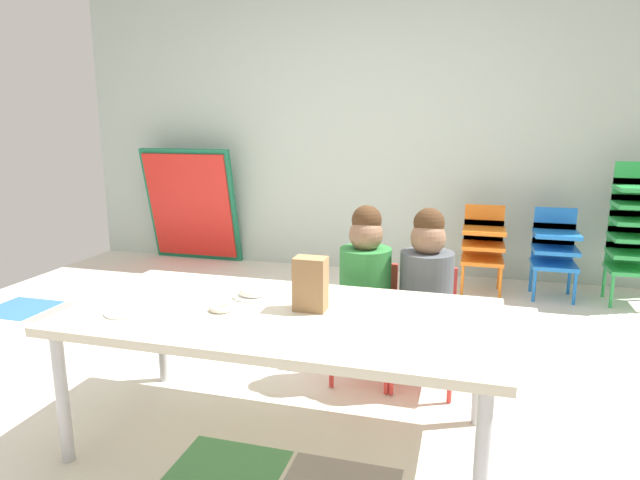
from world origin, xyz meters
name	(u,v)px	position (x,y,z in m)	size (l,w,h in m)	color
ground_plane	(296,375)	(0.00, 0.00, -0.01)	(5.52, 4.48, 0.02)	silver
back_wall	(374,113)	(0.00, 2.24, 1.39)	(5.52, 0.10, 2.79)	#B2C1B7
craft_table	(282,323)	(0.15, -0.62, 0.53)	(1.74, 0.84, 0.58)	beige
seated_child_near_camera	(366,278)	(0.37, 0.03, 0.55)	(0.32, 0.32, 0.92)	red
seated_child_middle_seat	(426,282)	(0.67, 0.03, 0.55)	(0.32, 0.31, 0.92)	red
kid_chair_orange_stack	(483,242)	(0.97, 1.78, 0.40)	(0.32, 0.30, 0.68)	orange
kid_chair_blue_stack	(555,247)	(1.49, 1.78, 0.40)	(0.32, 0.30, 0.68)	blue
kid_chair_green_stack	(635,227)	(2.02, 1.79, 0.58)	(0.32, 0.30, 1.04)	green
folded_activity_table	(191,206)	(-1.70, 2.04, 0.54)	(0.90, 0.29, 1.09)	#19724C
paper_bag_brown	(310,284)	(0.25, -0.56, 0.69)	(0.13, 0.09, 0.22)	#9E754C
paper_plate_near_edge	(253,296)	(-0.04, -0.47, 0.58)	(0.18, 0.18, 0.01)	white
paper_plate_center_table	(128,312)	(-0.45, -0.79, 0.58)	(0.18, 0.18, 0.01)	white
donut_powdered_on_plate	(253,291)	(-0.04, -0.47, 0.60)	(0.12, 0.12, 0.03)	white
donut_powdered_loose	(221,308)	(-0.09, -0.67, 0.59)	(0.10, 0.10, 0.03)	white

